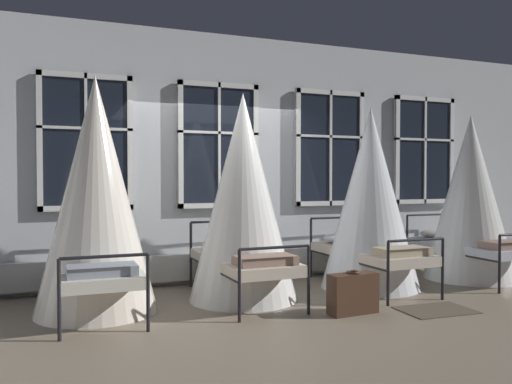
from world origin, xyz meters
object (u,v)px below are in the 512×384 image
object	(u,v)px
cot_fourth	(370,201)
suitcase_dark	(353,293)
cot_fifth	(470,199)
cot_third	(243,200)
cot_second	(96,198)

from	to	relation	value
cot_fourth	suitcase_dark	bearing A→B (deg)	138.17
cot_fifth	cot_third	bearing A→B (deg)	90.74
cot_second	cot_fourth	distance (m)	3.54
cot_fifth	cot_second	bearing A→B (deg)	90.49
cot_third	cot_fifth	size ratio (longest dim) A/B	1.04
cot_fourth	cot_fifth	size ratio (longest dim) A/B	1.01
cot_fifth	suitcase_dark	distance (m)	3.05
cot_fifth	suitcase_dark	size ratio (longest dim) A/B	4.20
cot_fifth	cot_fourth	bearing A→B (deg)	90.73
cot_second	suitcase_dark	xyz separation A→B (m)	(2.59, -1.08, -1.03)
cot_third	cot_fourth	xyz separation A→B (m)	(1.83, 0.02, -0.04)
cot_third	cot_fifth	bearing A→B (deg)	-90.53
cot_third	suitcase_dark	size ratio (longest dim) A/B	4.36
cot_fourth	suitcase_dark	size ratio (longest dim) A/B	4.22
cot_second	cot_third	distance (m)	1.71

